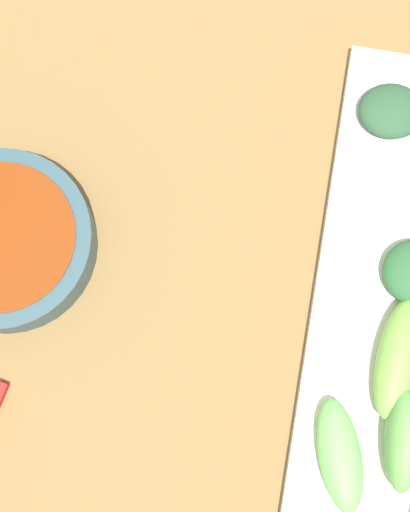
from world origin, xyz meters
TOP-DOWN VIEW (x-y plane):
  - tabletop at (0.00, 0.00)m, footprint 2.10×2.10m
  - sauce_bowl at (-0.17, -0.02)m, footprint 0.14×0.14m
  - serving_plate at (0.14, 0.00)m, footprint 0.14×0.38m
  - broccoli_leafy_1 at (0.11, 0.13)m, footprint 0.06×0.05m
  - broccoli_stalk_3 at (0.13, -0.06)m, footprint 0.04×0.09m
  - broccoli_stalk_4 at (0.14, -0.12)m, footprint 0.03×0.08m
  - broccoli_stalk_6 at (0.10, -0.14)m, footprint 0.06×0.09m

SIDE VIEW (x-z plane):
  - tabletop at x=0.00m, z-range 0.00..0.02m
  - serving_plate at x=0.14m, z-range 0.02..0.03m
  - sauce_bowl at x=-0.17m, z-range 0.02..0.06m
  - broccoli_leafy_1 at x=0.11m, z-range 0.03..0.05m
  - broccoli_stalk_6 at x=0.10m, z-range 0.03..0.05m
  - broccoli_stalk_3 at x=0.13m, z-range 0.03..0.06m
  - broccoli_stalk_4 at x=0.14m, z-range 0.03..0.06m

